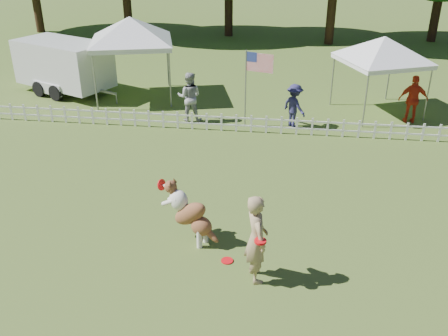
# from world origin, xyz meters

# --- Properties ---
(ground) EXTENTS (120.00, 120.00, 0.00)m
(ground) POSITION_xyz_m (0.00, 0.00, 0.00)
(ground) COLOR #425D1D
(ground) RESTS_ON ground
(picket_fence) EXTENTS (22.00, 0.08, 0.60)m
(picket_fence) POSITION_xyz_m (0.00, 7.00, 0.30)
(picket_fence) COLOR white
(picket_fence) RESTS_ON ground
(handler) EXTENTS (0.65, 0.78, 1.84)m
(handler) POSITION_xyz_m (0.50, -0.56, 0.92)
(handler) COLOR tan
(handler) RESTS_ON ground
(dog) EXTENTS (1.39, 0.92, 1.37)m
(dog) POSITION_xyz_m (-0.99, 0.52, 0.68)
(dog) COLOR brown
(dog) RESTS_ON ground
(frisbee_on_turf) EXTENTS (0.32, 0.32, 0.02)m
(frisbee_on_turf) POSITION_xyz_m (-0.12, -0.11, 0.01)
(frisbee_on_turf) COLOR red
(frisbee_on_turf) RESTS_ON ground
(canopy_tent_left) EXTENTS (3.66, 3.66, 3.07)m
(canopy_tent_left) POSITION_xyz_m (-5.16, 10.10, 1.54)
(canopy_tent_left) COLOR white
(canopy_tent_left) RESTS_ON ground
(canopy_tent_right) EXTENTS (3.46, 3.46, 2.71)m
(canopy_tent_right) POSITION_xyz_m (4.11, 9.57, 1.36)
(canopy_tent_right) COLOR white
(canopy_tent_right) RESTS_ON ground
(cargo_trailer) EXTENTS (5.28, 3.94, 2.13)m
(cargo_trailer) POSITION_xyz_m (-8.15, 10.35, 1.06)
(cargo_trailer) COLOR silver
(cargo_trailer) RESTS_ON ground
(flag_pole) EXTENTS (0.99, 0.41, 2.62)m
(flag_pole) POSITION_xyz_m (-0.51, 7.56, 1.31)
(flag_pole) COLOR gray
(flag_pole) RESTS_ON ground
(spectator_a) EXTENTS (0.87, 0.70, 1.73)m
(spectator_a) POSITION_xyz_m (-2.48, 7.82, 0.87)
(spectator_a) COLOR #9A9BA0
(spectator_a) RESTS_ON ground
(spectator_b) EXTENTS (1.06, 1.08, 1.49)m
(spectator_b) POSITION_xyz_m (1.14, 7.73, 0.74)
(spectator_b) COLOR #282651
(spectator_b) RESTS_ON ground
(spectator_c) EXTENTS (0.98, 0.42, 1.67)m
(spectator_c) POSITION_xyz_m (5.18, 8.67, 0.84)
(spectator_c) COLOR red
(spectator_c) RESTS_ON ground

